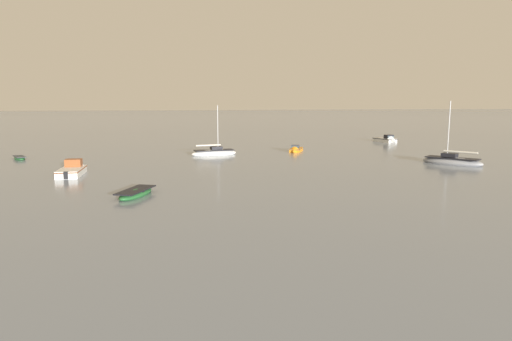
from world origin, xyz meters
TOP-DOWN VIEW (x-y plane):
  - motorboat_moored_0 at (-2.00, 68.64)m, footprint 3.21×4.45m
  - motorboat_moored_2 at (19.56, 81.21)m, footprint 3.02×5.83m
  - rowboat_moored_1 at (-23.71, 40.15)m, footprint 3.38×4.95m
  - sailboat_moored_1 at (13.02, 52.03)m, footprint 6.11×7.02m
  - sailboat_moored_2 at (-14.45, 67.20)m, footprint 6.81×3.21m
  - rowboat_moored_3 at (-40.24, 67.54)m, footprint 2.55×3.63m
  - motorboat_moored_3 at (-30.82, 52.99)m, footprint 2.27×6.20m

SIDE VIEW (x-z plane):
  - rowboat_moored_3 at x=-40.24m, z-range -0.12..0.42m
  - rowboat_moored_1 at x=-23.71m, z-range -0.17..0.57m
  - motorboat_moored_0 at x=-2.00m, z-range -0.56..1.05m
  - sailboat_moored_2 at x=-14.45m, z-range -3.35..3.99m
  - motorboat_moored_2 at x=19.56m, z-range -0.74..1.37m
  - sailboat_moored_1 at x=13.02m, z-range -3.66..4.35m
  - motorboat_moored_3 at x=-30.82m, z-range -0.81..1.51m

